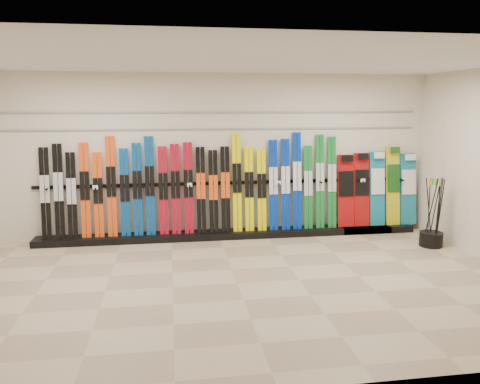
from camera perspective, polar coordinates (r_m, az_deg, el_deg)
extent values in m
plane|color=gray|center=(6.60, -0.34, -11.08)|extent=(8.00, 8.00, 0.00)
plane|color=beige|center=(8.67, -2.73, 4.39)|extent=(8.00, 0.00, 8.00)
plane|color=silver|center=(6.16, -0.37, 15.82)|extent=(8.00, 8.00, 0.00)
cube|color=black|center=(8.76, -1.02, -5.15)|extent=(8.00, 0.40, 0.12)
cube|color=black|center=(8.81, -22.66, -0.17)|extent=(0.17, 0.21, 1.60)
cube|color=black|center=(8.75, -21.23, 0.07)|extent=(0.17, 0.22, 1.66)
cube|color=black|center=(8.71, -19.83, -0.39)|extent=(0.17, 0.20, 1.50)
cube|color=#D84611|center=(8.67, -18.37, 0.19)|extent=(0.17, 0.22, 1.67)
cube|color=#D84611|center=(8.64, -16.89, -0.34)|extent=(0.17, 0.20, 1.50)
cube|color=#D84611|center=(8.60, -15.41, 0.64)|extent=(0.17, 0.24, 1.78)
cube|color=navy|center=(8.58, -13.86, -0.05)|extent=(0.17, 0.21, 1.56)
cube|color=navy|center=(8.56, -12.39, 0.31)|extent=(0.17, 0.22, 1.65)
cube|color=navy|center=(8.54, -10.94, 0.74)|extent=(0.17, 0.23, 1.77)
cube|color=maroon|center=(8.54, -9.32, 0.17)|extent=(0.17, 0.21, 1.59)
cube|color=maroon|center=(8.54, -7.86, 0.34)|extent=(0.17, 0.22, 1.63)
cube|color=maroon|center=(8.54, -6.31, 0.48)|extent=(0.17, 0.22, 1.65)
cube|color=black|center=(8.56, -4.79, 0.23)|extent=(0.17, 0.21, 1.57)
cube|color=black|center=(8.58, -3.26, 0.06)|extent=(0.17, 0.20, 1.50)
cube|color=black|center=(8.60, -1.79, 0.31)|extent=(0.17, 0.21, 1.57)
cube|color=#F2E400|center=(8.62, -0.38, 1.12)|extent=(0.17, 0.24, 1.80)
cube|color=#F2E400|center=(8.66, 1.12, 0.38)|extent=(0.17, 0.21, 1.56)
cube|color=#F2E400|center=(8.70, 2.66, 0.26)|extent=(0.17, 0.20, 1.51)
cube|color=#022CA2|center=(8.74, 4.09, 0.84)|extent=(0.17, 0.22, 1.68)
cube|color=#022CA2|center=(8.80, 5.56, 0.93)|extent=(0.17, 0.22, 1.69)
cube|color=#022CA2|center=(8.85, 6.96, 1.34)|extent=(0.17, 0.24, 1.81)
cube|color=#136F28|center=(8.92, 8.30, 0.56)|extent=(0.17, 0.21, 1.56)
cube|color=#136F28|center=(8.98, 9.71, 1.25)|extent=(0.17, 0.23, 1.76)
cube|color=#136F28|center=(9.06, 11.12, 1.16)|extent=(0.17, 0.23, 1.72)
cube|color=#990C0C|center=(9.20, 12.78, 0.14)|extent=(0.33, 0.22, 1.38)
cube|color=#990C0C|center=(9.32, 14.61, 0.28)|extent=(0.30, 0.22, 1.41)
cube|color=#14728C|center=(9.45, 16.40, 0.40)|extent=(0.30, 0.22, 1.43)
cube|color=gold|center=(9.58, 18.13, 0.72)|extent=(0.28, 0.24, 1.52)
cube|color=#14728C|center=(9.73, 19.82, 0.35)|extent=(0.32, 0.22, 1.38)
cylinder|color=black|center=(8.86, 22.26, -5.34)|extent=(0.40, 0.40, 0.25)
cylinder|color=black|center=(8.76, 23.03, -2.29)|extent=(0.03, 0.04, 1.18)
cylinder|color=black|center=(8.73, 22.95, -2.34)|extent=(0.11, 0.11, 1.18)
cylinder|color=black|center=(8.80, 23.20, -2.26)|extent=(0.03, 0.13, 1.18)
cylinder|color=black|center=(8.79, 22.61, -2.22)|extent=(0.10, 0.12, 1.18)
cylinder|color=black|center=(8.77, 22.04, -2.21)|extent=(0.13, 0.14, 1.17)
cylinder|color=black|center=(8.67, 22.02, -2.36)|extent=(0.02, 0.06, 1.18)
cylinder|color=black|center=(8.85, 23.09, -2.19)|extent=(0.13, 0.11, 1.17)
cylinder|color=black|center=(8.76, 22.19, -2.24)|extent=(0.16, 0.12, 1.17)
cube|color=gray|center=(8.61, -2.74, 7.68)|extent=(7.60, 0.02, 0.03)
cube|color=gray|center=(8.60, -2.76, 9.68)|extent=(7.60, 0.02, 0.03)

